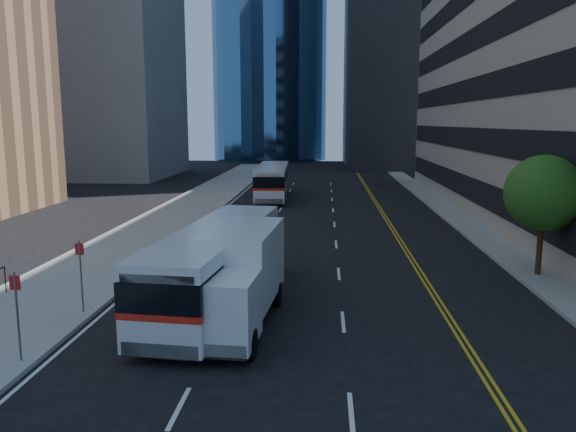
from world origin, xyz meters
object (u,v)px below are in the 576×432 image
at_px(street_tree, 544,193).
at_px(box_truck, 236,277).
at_px(bus_rear, 273,180).
at_px(bus_front, 217,263).

xyz_separation_m(street_tree, box_truck, (-11.99, -6.57, -2.00)).
bearing_deg(bus_rear, box_truck, -89.10).
bearing_deg(box_truck, bus_front, 120.18).
xyz_separation_m(street_tree, bus_rear, (-13.67, 24.33, -2.07)).
bearing_deg(box_truck, bus_rear, 97.38).
distance_m(street_tree, bus_rear, 27.98).
bearing_deg(bus_front, box_truck, -58.36).
bearing_deg(street_tree, bus_front, -160.93).
bearing_deg(street_tree, bus_rear, 119.33).
height_order(street_tree, bus_rear, street_tree).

